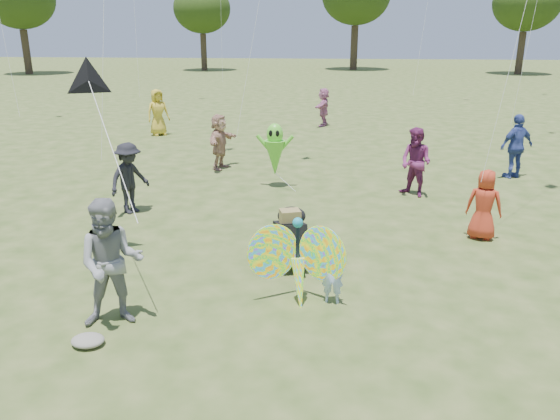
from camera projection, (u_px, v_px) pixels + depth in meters
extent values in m
plane|color=#51592B|center=(282.00, 309.00, 8.35)|extent=(160.00, 160.00, 0.00)
imported|color=#A9C6F0|center=(332.00, 275.00, 8.42)|extent=(0.36, 0.25, 0.93)
imported|color=gray|center=(111.00, 263.00, 7.67)|extent=(1.08, 0.95, 1.89)
ellipsoid|color=gray|center=(88.00, 340.00, 7.37)|extent=(0.45, 0.37, 0.14)
imported|color=#B7351D|center=(484.00, 205.00, 10.98)|extent=(0.81, 0.66, 1.44)
imported|color=black|center=(129.00, 178.00, 12.55)|extent=(1.05, 1.23, 1.66)
imported|color=#364795|center=(516.00, 146.00, 15.56)|extent=(1.17, 0.88, 1.84)
imported|color=tan|center=(220.00, 142.00, 16.62)|extent=(0.87, 1.64, 1.69)
imported|color=#712559|center=(416.00, 162.00, 13.83)|extent=(1.08, 1.07, 1.76)
imported|color=gold|center=(158.00, 112.00, 22.02)|extent=(1.07, 1.03, 1.85)
imported|color=#BB6B97|center=(324.00, 107.00, 24.26)|extent=(0.73, 1.60, 1.67)
cube|color=black|center=(290.00, 238.00, 9.69)|extent=(0.71, 0.96, 0.71)
cube|color=black|center=(290.00, 255.00, 9.79)|extent=(0.61, 0.78, 0.10)
ellipsoid|color=black|center=(292.00, 216.00, 9.82)|extent=(0.51, 0.45, 0.33)
cylinder|color=black|center=(274.00, 266.00, 9.51)|extent=(0.14, 0.30, 0.30)
cylinder|color=black|center=(302.00, 267.00, 9.46)|extent=(0.14, 0.30, 0.30)
cylinder|color=black|center=(292.00, 251.00, 10.25)|extent=(0.12, 0.22, 0.22)
cylinder|color=black|center=(288.00, 224.00, 9.10)|extent=(0.43, 0.17, 0.03)
cube|color=#998449|center=(290.00, 217.00, 9.51)|extent=(0.41, 0.37, 0.26)
ellipsoid|color=#FF6028|center=(273.00, 252.00, 8.42)|extent=(0.98, 0.71, 1.24)
ellipsoid|color=#FF6028|center=(322.00, 254.00, 8.34)|extent=(0.98, 0.71, 1.24)
cylinder|color=black|center=(298.00, 256.00, 8.41)|extent=(0.06, 0.06, 1.00)
cone|color=#FF6028|center=(300.00, 287.00, 8.39)|extent=(0.36, 0.49, 0.93)
sphere|color=teal|center=(298.00, 223.00, 8.22)|extent=(0.16, 0.16, 0.16)
cone|color=black|center=(88.00, 81.00, 9.30)|extent=(0.89, 0.62, 0.81)
cylinder|color=silver|center=(111.00, 144.00, 8.42)|extent=(1.58, 2.27, 1.74)
cone|color=#63D933|center=(275.00, 158.00, 14.65)|extent=(0.56, 0.56, 0.95)
ellipsoid|color=#63D933|center=(275.00, 134.00, 14.45)|extent=(0.44, 0.39, 0.57)
ellipsoid|color=black|center=(271.00, 133.00, 14.28)|extent=(0.10, 0.05, 0.17)
ellipsoid|color=black|center=(277.00, 134.00, 14.26)|extent=(0.10, 0.05, 0.17)
cylinder|color=#63D933|center=(264.00, 143.00, 14.56)|extent=(0.43, 0.10, 0.49)
cylinder|color=#63D933|center=(286.00, 144.00, 14.50)|extent=(0.43, 0.10, 0.49)
cylinder|color=silver|center=(285.00, 182.00, 14.62)|extent=(0.61, 0.41, 0.41)
cylinder|color=#3A2D21|center=(26.00, 52.00, 53.32)|extent=(0.70, 0.70, 4.20)
cylinder|color=#3A2D21|center=(204.00, 52.00, 58.32)|extent=(0.63, 0.63, 3.78)
ellipsoid|color=#2B4214|center=(202.00, 8.00, 56.95)|extent=(5.94, 5.94, 5.05)
cylinder|color=#3A2D21|center=(354.00, 48.00, 59.35)|extent=(0.77, 0.77, 4.62)
cylinder|color=#3A2D21|center=(520.00, 53.00, 53.06)|extent=(0.66, 0.67, 3.99)
ellipsoid|color=#2B4214|center=(527.00, 2.00, 51.60)|extent=(6.27, 6.27, 5.33)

